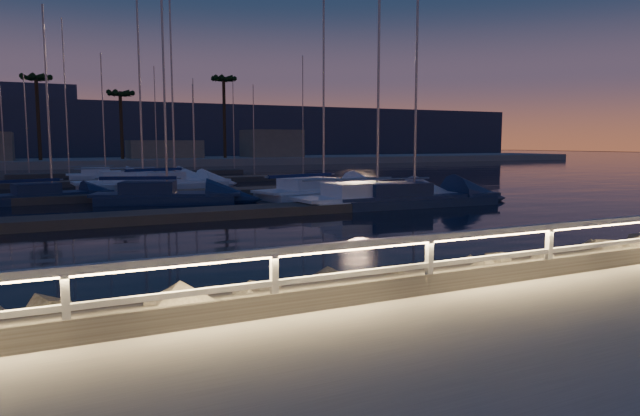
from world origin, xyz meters
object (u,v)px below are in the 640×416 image
Objects in this scene: guard_rail at (510,242)px; sailboat_g at (139,182)px; sailboat_d at (410,197)px; sailboat_f at (163,195)px; sailboat_c at (373,198)px; sailboat_j at (172,183)px; sailboat_n at (104,175)px; sailboat_h at (320,190)px; sailboat_a at (49,195)px.

guard_rail is 33.48m from sailboat_g.
sailboat_d is 13.18m from sailboat_f.
sailboat_f is (-9.34, 6.32, -0.02)m from sailboat_c.
sailboat_j is 1.22× the size of sailboat_n.
sailboat_d is 1.05× the size of sailboat_h.
sailboat_j is (2.38, 9.21, 0.01)m from sailboat_f.
sailboat_g is 1.04× the size of sailboat_h.
sailboat_c is 1.12× the size of sailboat_j.
sailboat_n is (4.71, 19.44, -0.01)m from sailboat_a.
sailboat_c is at bearing -68.41° from sailboat_n.
sailboat_a is at bearing 143.25° from sailboat_c.
sailboat_c is at bearing -14.63° from sailboat_f.
sailboat_d is 1.16× the size of sailboat_j.
sailboat_h is at bearing 88.82° from sailboat_c.
sailboat_f is at bearing 95.50° from guard_rail.
sailboat_d reaches higher than sailboat_n.
sailboat_c is 1.15× the size of sailboat_f.
sailboat_h reaches higher than sailboat_a.
sailboat_d is at bearing -65.36° from sailboat_n.
sailboat_c is 1.01× the size of sailboat_h.
sailboat_g is 1.42× the size of sailboat_n.
sailboat_a is 19.70m from sailboat_d.
sailboat_c is 17.02m from sailboat_j.
sailboat_g reaches higher than sailboat_n.
sailboat_a is 17.80m from sailboat_c.
sailboat_d is 1.01× the size of sailboat_g.
sailboat_d is at bearing -76.43° from sailboat_j.
sailboat_g is 12.54m from sailboat_n.
sailboat_g is (0.36, 10.43, 0.03)m from sailboat_f.
sailboat_j is (2.02, -1.21, -0.02)m from sailboat_g.
sailboat_c is 30.95m from sailboat_n.
guard_rail is 2.80× the size of sailboat_d.
sailboat_c reaches higher than sailboat_f.
sailboat_a is 20.00m from sailboat_n.
sailboat_g is at bearing -82.21° from sailboat_n.
sailboat_f reaches higher than sailboat_a.
sailboat_f is at bearing -95.69° from sailboat_g.
sailboat_g is 2.36m from sailboat_j.
sailboat_n is (-1.17, 12.49, -0.08)m from sailboat_g.
sailboat_f is 0.88× the size of sailboat_h.
sailboat_a is 15.22m from sailboat_h.
sailboat_f is (-11.31, 6.77, -0.01)m from sailboat_d.
guard_rail is at bearing -121.08° from sailboat_h.
sailboat_n is (-3.19, 13.70, -0.05)m from sailboat_j.
sailboat_n is at bearing 105.78° from sailboat_c.
guard_rail is 18.62m from sailboat_d.
sailboat_a is at bearing 150.38° from sailboat_h.
sailboat_c reaches higher than sailboat_n.
sailboat_h is at bearing -64.71° from sailboat_n.
sailboat_j is at bearing -34.68° from sailboat_g.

